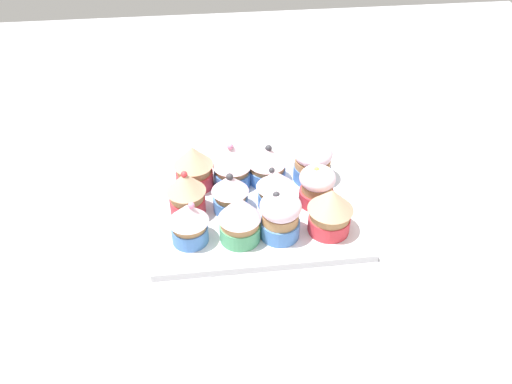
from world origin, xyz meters
The scene contains 14 objects.
ground_plane centered at (0.00, 0.00, -1.50)cm, with size 180.00×180.00×3.00cm, color #9E9EA3.
baking_tray centered at (0.00, 0.00, 0.60)cm, with size 31.74×25.24×1.20cm.
cupcake_0 centered at (-10.08, -6.16, 4.64)cm, with size 6.26×6.26×6.79cm.
cupcake_1 centered at (-2.65, -6.73, 4.46)cm, with size 6.19×6.19×6.81cm.
cupcake_2 centered at (3.10, -6.60, 5.09)cm, with size 6.35×6.35×7.90cm.
cupcake_3 centered at (9.27, -6.79, 5.01)cm, with size 6.32×6.32×7.43cm.
cupcake_4 centered at (-9.48, 0.19, 4.57)cm, with size 5.59×5.59×6.88cm.
cupcake_5 centered at (-3.04, -0.38, 4.65)cm, with size 5.97×5.97×6.88cm.
cupcake_6 centered at (3.95, 0.43, 4.54)cm, with size 5.69×5.69×6.83cm.
cupcake_7 centered at (10.52, 0.03, 5.12)cm, with size 5.93×5.93×7.82cm.
cupcake_8 centered at (-10.00, 6.51, 5.10)cm, with size 6.66×6.66×7.49cm.
cupcake_9 centered at (-2.69, 6.65, 4.97)cm, with size 5.95×5.95×7.72cm.
cupcake_10 centered at (3.14, 6.71, 5.10)cm, with size 6.10×6.10×7.68cm.
cupcake_11 centered at (10.32, 6.22, 4.69)cm, with size 5.75×5.75×6.99cm.
Camera 1 is at (7.40, 60.97, 53.34)cm, focal length 36.12 mm.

